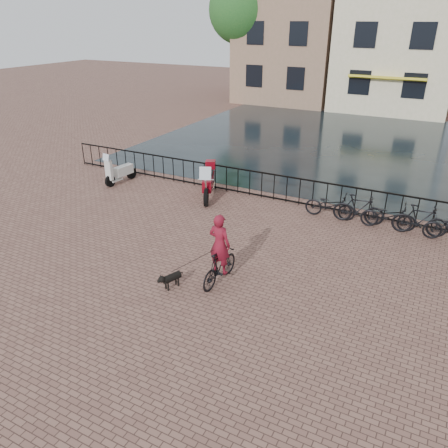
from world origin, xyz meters
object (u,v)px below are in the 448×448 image
at_px(cyclist, 220,253).
at_px(dog, 172,279).
at_px(motorcycle, 208,178).
at_px(scooter, 120,166).

height_order(cyclist, dog, cyclist).
bearing_deg(motorcycle, dog, -92.65).
xyz_separation_m(cyclist, scooter, (-7.21, 4.79, -0.15)).
distance_m(motorcycle, scooter, 4.06).
bearing_deg(cyclist, motorcycle, -54.40).
relative_size(motorcycle, scooter, 1.41).
relative_size(cyclist, scooter, 1.44).
distance_m(dog, scooter, 8.39).
distance_m(cyclist, motorcycle, 5.93).
xyz_separation_m(dog, scooter, (-6.25, 5.57, 0.47)).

